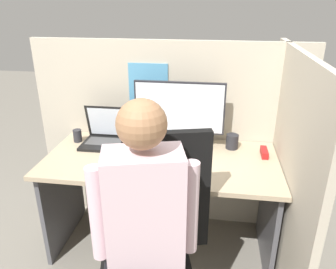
# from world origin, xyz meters

# --- Properties ---
(cubicle_panel_back) EXTENTS (2.04, 0.05, 1.45)m
(cubicle_panel_back) POSITION_xyz_m (-0.00, 0.75, 0.73)
(cubicle_panel_back) COLOR #B7AD99
(cubicle_panel_back) RESTS_ON ground
(cubicle_panel_right) EXTENTS (0.04, 1.37, 1.45)m
(cubicle_panel_right) POSITION_xyz_m (0.80, 0.29, 0.72)
(cubicle_panel_right) COLOR #B7AD99
(cubicle_panel_right) RESTS_ON ground
(desk) EXTENTS (1.54, 0.72, 0.73)m
(desk) POSITION_xyz_m (0.00, 0.36, 0.56)
(desk) COLOR tan
(desk) RESTS_ON ground
(paper_box) EXTENTS (0.28, 0.24, 0.05)m
(paper_box) POSITION_xyz_m (0.10, 0.58, 0.76)
(paper_box) COLOR #236BAD
(paper_box) RESTS_ON desk
(monitor) EXTENTS (0.62, 0.22, 0.42)m
(monitor) POSITION_xyz_m (0.10, 0.58, 1.00)
(monitor) COLOR #232328
(monitor) RESTS_ON paper_box
(laptop) EXTENTS (0.33, 0.26, 0.27)m
(laptop) POSITION_xyz_m (-0.43, 0.54, 0.78)
(laptop) COLOR black
(laptop) RESTS_ON desk
(mouse) EXTENTS (0.06, 0.05, 0.03)m
(mouse) POSITION_xyz_m (-0.15, 0.22, 0.75)
(mouse) COLOR black
(mouse) RESTS_ON desk
(stapler) EXTENTS (0.04, 0.14, 0.04)m
(stapler) POSITION_xyz_m (0.68, 0.50, 0.75)
(stapler) COLOR #A31919
(stapler) RESTS_ON desk
(carrot_toy) EXTENTS (0.05, 0.16, 0.05)m
(carrot_toy) POSITION_xyz_m (-0.06, 0.15, 0.76)
(carrot_toy) COLOR orange
(carrot_toy) RESTS_ON desk
(office_chair) EXTENTS (0.56, 0.61, 1.13)m
(office_chair) POSITION_xyz_m (0.08, -0.28, 0.56)
(office_chair) COLOR black
(office_chair) RESTS_ON ground
(person) EXTENTS (0.47, 0.48, 1.37)m
(person) POSITION_xyz_m (0.04, -0.44, 0.79)
(person) COLOR black
(person) RESTS_ON ground
(coffee_mug) EXTENTS (0.09, 0.09, 0.10)m
(coffee_mug) POSITION_xyz_m (0.47, 0.59, 0.78)
(coffee_mug) COLOR #232328
(coffee_mug) RESTS_ON desk
(pen_cup) EXTENTS (0.06, 0.06, 0.09)m
(pen_cup) POSITION_xyz_m (-0.65, 0.54, 0.78)
(pen_cup) COLOR #28282D
(pen_cup) RESTS_ON desk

